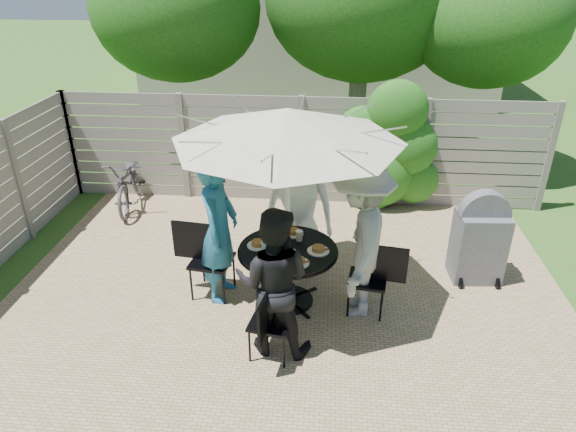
# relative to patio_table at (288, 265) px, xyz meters

# --- Properties ---
(backyard_envelope) EXTENTS (60.00, 60.00, 5.00)m
(backyard_envelope) POSITION_rel_patio_table_xyz_m (0.05, 10.24, 2.07)
(backyard_envelope) COLOR #345A1C
(backyard_envelope) RESTS_ON ground
(patio_table) EXTENTS (1.27, 1.27, 0.77)m
(patio_table) POSITION_rel_patio_table_xyz_m (0.00, 0.00, 0.00)
(patio_table) COLOR black
(patio_table) RESTS_ON ground
(umbrella) EXTENTS (2.74, 2.74, 2.44)m
(umbrella) POSITION_rel_patio_table_xyz_m (0.00, -0.00, 1.73)
(umbrella) COLOR silver
(umbrella) RESTS_ON ground
(chair_back) EXTENTS (0.48, 0.65, 0.86)m
(chair_back) POSITION_rel_patio_table_xyz_m (0.09, 0.96, -0.28)
(chair_back) COLOR black
(chair_back) RESTS_ON ground
(person_back) EXTENTS (0.96, 0.67, 1.85)m
(person_back) POSITION_rel_patio_table_xyz_m (0.08, 0.83, 0.39)
(person_back) COLOR white
(person_back) RESTS_ON ground
(chair_left) EXTENTS (0.75, 0.53, 1.00)m
(chair_left) POSITION_rel_patio_table_xyz_m (-0.96, 0.09, -0.23)
(chair_left) COLOR black
(chair_left) RESTS_ON ground
(person_left) EXTENTS (0.50, 0.71, 1.85)m
(person_left) POSITION_rel_patio_table_xyz_m (-0.83, 0.08, 0.39)
(person_left) COLOR #226A95
(person_left) RESTS_ON ground
(chair_front) EXTENTS (0.50, 0.67, 0.89)m
(chair_front) POSITION_rel_patio_table_xyz_m (-0.09, -0.96, -0.27)
(chair_front) COLOR black
(chair_front) RESTS_ON ground
(person_front) EXTENTS (0.87, 0.71, 1.68)m
(person_front) POSITION_rel_patio_table_xyz_m (-0.08, -0.83, 0.31)
(person_front) COLOR black
(person_front) RESTS_ON ground
(chair_right) EXTENTS (0.69, 0.50, 0.92)m
(chair_right) POSITION_rel_patio_table_xyz_m (0.96, -0.09, -0.26)
(chair_right) COLOR black
(chair_right) RESTS_ON ground
(person_right) EXTENTS (0.83, 1.30, 1.92)m
(person_right) POSITION_rel_patio_table_xyz_m (0.83, -0.08, 0.43)
(person_right) COLOR #9A9896
(person_right) RESTS_ON ground
(plate_back) EXTENTS (0.26, 0.26, 0.06)m
(plate_back) POSITION_rel_patio_table_xyz_m (0.03, 0.36, 0.26)
(plate_back) COLOR white
(plate_back) RESTS_ON patio_table
(plate_left) EXTENTS (0.26, 0.26, 0.06)m
(plate_left) POSITION_rel_patio_table_xyz_m (-0.36, 0.03, 0.26)
(plate_left) COLOR white
(plate_left) RESTS_ON patio_table
(plate_front) EXTENTS (0.26, 0.26, 0.06)m
(plate_front) POSITION_rel_patio_table_xyz_m (-0.03, -0.36, 0.26)
(plate_front) COLOR white
(plate_front) RESTS_ON patio_table
(plate_right) EXTENTS (0.26, 0.26, 0.06)m
(plate_right) POSITION_rel_patio_table_xyz_m (0.36, -0.03, 0.26)
(plate_right) COLOR white
(plate_right) RESTS_ON patio_table
(plate_extra) EXTENTS (0.24, 0.24, 0.06)m
(plate_extra) POSITION_rel_patio_table_xyz_m (0.15, -0.32, 0.26)
(plate_extra) COLOR white
(plate_extra) RESTS_ON patio_table
(glass_back) EXTENTS (0.07, 0.07, 0.14)m
(glass_back) POSITION_rel_patio_table_xyz_m (-0.08, 0.27, 0.30)
(glass_back) COLOR silver
(glass_back) RESTS_ON patio_table
(glass_left) EXTENTS (0.07, 0.07, 0.14)m
(glass_left) POSITION_rel_patio_table_xyz_m (-0.27, -0.08, 0.30)
(glass_left) COLOR silver
(glass_left) RESTS_ON patio_table
(glass_front) EXTENTS (0.07, 0.07, 0.14)m
(glass_front) POSITION_rel_patio_table_xyz_m (0.08, -0.27, 0.30)
(glass_front) COLOR silver
(glass_front) RESTS_ON patio_table
(syrup_jug) EXTENTS (0.09, 0.09, 0.16)m
(syrup_jug) POSITION_rel_patio_table_xyz_m (-0.06, 0.06, 0.31)
(syrup_jug) COLOR #59280C
(syrup_jug) RESTS_ON patio_table
(coffee_cup) EXTENTS (0.08, 0.08, 0.12)m
(coffee_cup) POSITION_rel_patio_table_xyz_m (0.12, 0.21, 0.29)
(coffee_cup) COLOR #C6B293
(coffee_cup) RESTS_ON patio_table
(bicycle) EXTENTS (0.87, 1.77, 0.89)m
(bicycle) POSITION_rel_patio_table_xyz_m (-2.90, 2.55, -0.09)
(bicycle) COLOR #333338
(bicycle) RESTS_ON ground
(bbq_grill) EXTENTS (0.65, 0.52, 1.26)m
(bbq_grill) POSITION_rel_patio_table_xyz_m (2.40, 0.75, 0.04)
(bbq_grill) COLOR slate
(bbq_grill) RESTS_ON ground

